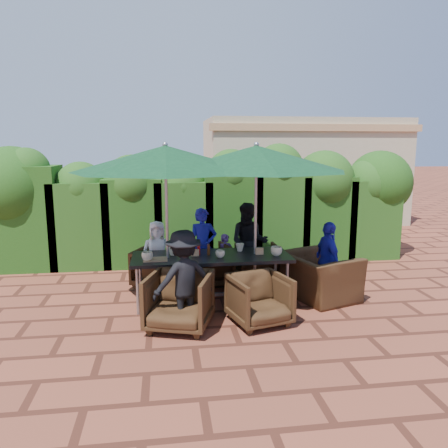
{
  "coord_description": "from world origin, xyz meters",
  "views": [
    {
      "loc": [
        -0.88,
        -6.6,
        2.41
      ],
      "look_at": [
        0.09,
        0.4,
        1.13
      ],
      "focal_mm": 35.0,
      "sensor_mm": 36.0,
      "label": 1
    }
  ],
  "objects": [
    {
      "name": "ground",
      "position": [
        0.0,
        0.0,
        0.0
      ],
      "size": [
        80.0,
        80.0,
        0.0
      ],
      "primitive_type": "plane",
      "color": "brown",
      "rests_on": "ground"
    },
    {
      "name": "dining_table",
      "position": [
        -0.18,
        -0.15,
        0.68
      ],
      "size": [
        2.41,
        0.9,
        0.75
      ],
      "color": "black",
      "rests_on": "ground"
    },
    {
      "name": "umbrella_left",
      "position": [
        -0.85,
        -0.19,
        2.21
      ],
      "size": [
        2.74,
        2.74,
        2.46
      ],
      "color": "gray",
      "rests_on": "ground"
    },
    {
      "name": "umbrella_right",
      "position": [
        0.5,
        -0.13,
        2.21
      ],
      "size": [
        2.77,
        2.77,
        2.46
      ],
      "color": "gray",
      "rests_on": "ground"
    },
    {
      "name": "chair_far_left",
      "position": [
        -1.03,
        0.79,
        0.36
      ],
      "size": [
        0.92,
        0.9,
        0.73
      ],
      "primitive_type": "imported",
      "rotation": [
        0.0,
        0.0,
        2.71
      ],
      "color": "black",
      "rests_on": "ground"
    },
    {
      "name": "chair_far_mid",
      "position": [
        -0.16,
        0.71,
        0.39
      ],
      "size": [
        0.89,
        0.86,
        0.78
      ],
      "primitive_type": "imported",
      "rotation": [
        0.0,
        0.0,
        3.36
      ],
      "color": "black",
      "rests_on": "ground"
    },
    {
      "name": "chair_far_right",
      "position": [
        0.74,
        0.72,
        0.38
      ],
      "size": [
        0.73,
        0.69,
        0.75
      ],
      "primitive_type": "imported",
      "rotation": [
        0.0,
        0.0,
        3.15
      ],
      "color": "black",
      "rests_on": "ground"
    },
    {
      "name": "chair_near_left",
      "position": [
        -0.72,
        -1.07,
        0.41
      ],
      "size": [
        1.0,
        0.96,
        0.83
      ],
      "primitive_type": "imported",
      "rotation": [
        0.0,
        0.0,
        -0.31
      ],
      "color": "black",
      "rests_on": "ground"
    },
    {
      "name": "chair_near_right",
      "position": [
        0.37,
        -1.07,
        0.38
      ],
      "size": [
        0.89,
        0.86,
        0.75
      ],
      "primitive_type": "imported",
      "rotation": [
        0.0,
        0.0,
        0.27
      ],
      "color": "black",
      "rests_on": "ground"
    },
    {
      "name": "chair_end_right",
      "position": [
        1.52,
        -0.21,
        0.48
      ],
      "size": [
        1.04,
        1.28,
        0.96
      ],
      "primitive_type": "imported",
      "rotation": [
        0.0,
        0.0,
        1.9
      ],
      "color": "black",
      "rests_on": "ground"
    },
    {
      "name": "adult_far_left",
      "position": [
        -1.02,
        0.82,
        0.57
      ],
      "size": [
        0.58,
        0.38,
        1.13
      ],
      "primitive_type": "imported",
      "rotation": [
        0.0,
        0.0,
        0.08
      ],
      "color": "white",
      "rests_on": "ground"
    },
    {
      "name": "adult_far_mid",
      "position": [
        -0.23,
        0.79,
        0.67
      ],
      "size": [
        0.5,
        0.42,
        1.34
      ],
      "primitive_type": "imported",
      "rotation": [
        0.0,
        0.0,
        0.05
      ],
      "color": "#1E1EA5",
      "rests_on": "ground"
    },
    {
      "name": "adult_far_right",
      "position": [
        0.6,
        0.83,
        0.71
      ],
      "size": [
        0.77,
        0.58,
        1.42
      ],
      "primitive_type": "imported",
      "rotation": [
        0.0,
        0.0,
        -0.28
      ],
      "color": "black",
      "rests_on": "ground"
    },
    {
      "name": "adult_near_left",
      "position": [
        -0.65,
        -1.02,
        0.66
      ],
      "size": [
        0.93,
        0.66,
        1.32
      ],
      "primitive_type": "imported",
      "rotation": [
        0.0,
        0.0,
        3.5
      ],
      "color": "black",
      "rests_on": "ground"
    },
    {
      "name": "adult_end_right",
      "position": [
        1.66,
        -0.21,
        0.62
      ],
      "size": [
        0.42,
        0.75,
        1.23
      ],
      "primitive_type": "imported",
      "rotation": [
        0.0,
        0.0,
        1.65
      ],
      "color": "#1E1EA5",
      "rests_on": "ground"
    },
    {
      "name": "child_left",
      "position": [
        -0.65,
        0.85,
        0.38
      ],
      "size": [
        0.28,
        0.23,
        0.76
      ],
      "primitive_type": "imported",
      "rotation": [
        0.0,
        0.0,
        0.04
      ],
      "color": "#EF54AB",
      "rests_on": "ground"
    },
    {
      "name": "child_right",
      "position": [
        0.19,
        0.91,
        0.43
      ],
      "size": [
        0.38,
        0.36,
        0.85
      ],
      "primitive_type": "imported",
      "rotation": [
        0.0,
        0.0,
        0.43
      ],
      "color": "#714393",
      "rests_on": "ground"
    },
    {
      "name": "pedestrian_a",
      "position": [
        1.32,
        4.33,
        0.85
      ],
      "size": [
        1.58,
        1.46,
        1.7
      ],
      "primitive_type": "imported",
      "rotation": [
        0.0,
        0.0,
        2.44
      ],
      "color": "#238340",
      "rests_on": "ground"
    },
    {
      "name": "pedestrian_b",
      "position": [
        2.74,
        4.47,
        0.85
      ],
      "size": [
        0.91,
        0.69,
        1.69
      ],
      "primitive_type": "imported",
      "rotation": [
        0.0,
        0.0,
        3.4
      ],
      "color": "#EF54AB",
      "rests_on": "ground"
    },
    {
      "name": "pedestrian_c",
      "position": [
        3.14,
        4.23,
        0.86
      ],
      "size": [
        1.19,
        1.04,
        1.72
      ],
      "primitive_type": "imported",
      "rotation": [
        0.0,
        0.0,
        2.54
      ],
      "color": "gray",
      "rests_on": "ground"
    },
    {
      "name": "cup_a",
      "position": [
        -1.14,
        -0.34,
        0.82
      ],
      "size": [
        0.17,
        0.17,
        0.13
      ],
      "primitive_type": "imported",
      "color": "beige",
      "rests_on": "dining_table"
    },
    {
      "name": "cup_b",
      "position": [
        -0.76,
        -0.06,
        0.82
      ],
      "size": [
        0.15,
        0.15,
        0.15
      ],
      "primitive_type": "imported",
      "color": "beige",
      "rests_on": "dining_table"
    },
    {
      "name": "cup_c",
      "position": [
        -0.07,
        -0.31,
        0.81
      ],
      "size": [
        0.14,
        0.14,
        0.11
      ],
      "primitive_type": "imported",
      "color": "beige",
      "rests_on": "dining_table"
    },
    {
      "name": "cup_d",
      "position": [
        0.29,
        0.06,
        0.81
      ],
      "size": [
        0.13,
        0.13,
        0.12
      ],
      "primitive_type": "imported",
      "color": "beige",
      "rests_on": "dining_table"
    },
    {
      "name": "cup_e",
      "position": [
        0.8,
        -0.3,
        0.82
      ],
      "size": [
        0.18,
        0.18,
        0.14
      ],
      "primitive_type": "imported",
      "color": "beige",
      "rests_on": "dining_table"
    },
    {
      "name": "ketchup_bottle",
      "position": [
        -0.37,
        -0.1,
        0.83
      ],
      "size": [
        0.04,
        0.04,
        0.17
      ],
      "primitive_type": "cylinder",
      "color": "#B20C0A",
      "rests_on": "dining_table"
    },
    {
      "name": "sauce_bottle",
      "position": [
        -0.22,
        -0.13,
        0.83
      ],
      "size": [
        0.04,
        0.04,
        0.17
      ],
      "primitive_type": "cylinder",
      "color": "#4C230C",
      "rests_on": "dining_table"
    },
    {
      "name": "serving_tray",
      "position": [
        -1.03,
        -0.31,
        0.76
      ],
      "size": [
        0.35,
        0.25,
        0.02
      ],
      "primitive_type": "cube",
      "color": "#AB7B53",
      "rests_on": "dining_table"
    },
    {
      "name": "number_block_left",
      "position": [
        -0.43,
        -0.15,
        0.8
      ],
      "size": [
        0.12,
        0.06,
        0.1
      ],
      "primitive_type": "cube",
      "color": "tan",
      "rests_on": "dining_table"
    },
    {
      "name": "number_block_right",
      "position": [
        0.56,
        -0.19,
        0.8
      ],
      "size": [
        0.12,
        0.06,
        0.1
      ],
      "primitive_type": "cube",
      "color": "tan",
      "rests_on": "dining_table"
    },
    {
      "name": "hedge_wall",
      "position": [
        -0.05,
        2.32,
        1.3
      ],
      "size": [
        9.1,
        1.6,
        2.45
      ],
      "color": "#173E11",
      "rests_on": "ground"
    },
    {
      "name": "building",
      "position": [
        3.5,
        6.99,
        1.61
      ],
      "size": [
        6.2,
        3.08,
        3.2
      ],
      "color": "#BEAE8D",
      "rests_on": "ground"
    }
  ]
}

